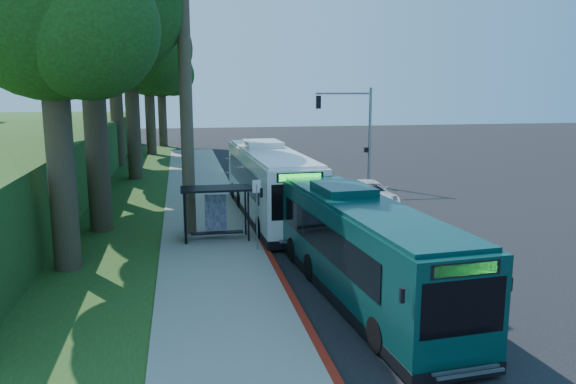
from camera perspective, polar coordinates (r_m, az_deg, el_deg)
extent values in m
plane|color=black|center=(30.41, 5.71, -2.84)|extent=(140.00, 140.00, 0.00)
cube|color=gray|center=(29.20, -8.18, -3.35)|extent=(4.50, 70.00, 0.12)
cube|color=maroon|center=(25.56, -2.56, -5.28)|extent=(0.25, 30.00, 0.13)
cube|color=#234719|center=(34.35, -18.14, -1.70)|extent=(8.00, 70.00, 0.06)
cube|color=black|center=(25.77, -7.33, 0.34)|extent=(3.20, 1.50, 0.10)
cube|color=black|center=(25.99, -10.46, -2.59)|extent=(0.06, 1.30, 2.20)
cube|color=navy|center=(26.71, -7.36, -2.03)|extent=(1.00, 0.12, 1.70)
cube|color=black|center=(26.12, -7.21, -4.12)|extent=(2.40, 0.40, 0.06)
cube|color=black|center=(26.58, -10.36, -2.29)|extent=(0.08, 0.08, 2.40)
cube|color=black|center=(26.74, -4.35, -2.07)|extent=(0.08, 0.08, 2.40)
cube|color=black|center=(25.41, -10.33, -2.89)|extent=(0.08, 0.08, 2.40)
cube|color=black|center=(25.58, -4.04, -2.65)|extent=(0.08, 0.08, 2.40)
cylinder|color=gray|center=(24.18, -3.18, -2.69)|extent=(0.06, 0.06, 3.00)
cube|color=white|center=(23.89, -3.21, 0.57)|extent=(0.35, 0.04, 0.55)
cylinder|color=gray|center=(40.72, 8.29, 5.53)|extent=(0.20, 0.20, 7.00)
cylinder|color=gray|center=(39.95, 5.66, 9.95)|extent=(4.00, 0.14, 0.14)
cube|color=black|center=(39.49, 3.11, 9.10)|extent=(0.30, 0.30, 0.90)
cube|color=black|center=(40.73, 7.93, 4.27)|extent=(0.25, 0.25, 0.35)
cylinder|color=#4C3F2D|center=(26.82, -10.34, 9.26)|extent=(0.60, 0.60, 13.00)
cylinder|color=#382B1E|center=(28.65, -18.97, 6.44)|extent=(1.10, 1.10, 10.50)
sphere|color=black|center=(27.43, -16.56, 17.41)|extent=(5.60, 5.60, 5.60)
sphere|color=black|center=(30.42, -21.99, 16.95)|extent=(5.20, 5.20, 5.20)
cylinder|color=#382B1E|center=(36.67, -18.89, 8.35)|extent=(1.18, 1.18, 11.90)
sphere|color=black|center=(35.27, -16.46, 18.12)|extent=(7.00, 7.00, 7.00)
sphere|color=black|center=(39.00, -21.78, 17.56)|extent=(6.50, 6.50, 6.50)
cylinder|color=#382B1E|center=(44.51, -15.49, 7.50)|extent=(1.06, 1.06, 9.80)
sphere|color=black|center=(44.62, -15.89, 15.23)|extent=(8.40, 8.40, 8.40)
sphere|color=black|center=(43.18, -13.66, 14.01)|extent=(5.88, 5.88, 5.88)
sphere|color=black|center=(46.15, -17.55, 13.93)|extent=(5.46, 5.46, 5.46)
cylinder|color=#382B1E|center=(52.62, -17.05, 8.62)|extent=(1.14, 1.14, 11.20)
sphere|color=black|center=(52.88, -17.48, 16.08)|extent=(9.60, 9.60, 9.60)
sphere|color=black|center=(51.16, -15.37, 14.94)|extent=(6.72, 6.72, 6.72)
sphere|color=black|center=(54.65, -19.03, 14.79)|extent=(6.24, 6.24, 6.24)
cylinder|color=#382B1E|center=(60.44, -13.84, 7.99)|extent=(1.02, 1.02, 9.10)
sphere|color=black|center=(60.47, -14.08, 13.28)|extent=(8.00, 8.00, 8.00)
sphere|color=black|center=(59.16, -12.51, 12.40)|extent=(5.60, 5.60, 5.60)
sphere|color=black|center=(61.91, -15.30, 12.44)|extent=(5.20, 5.20, 5.20)
cylinder|color=#382B1E|center=(68.41, -12.66, 8.03)|extent=(0.98, 0.98, 8.40)
sphere|color=black|center=(68.38, -12.84, 12.35)|extent=(7.00, 7.00, 7.00)
sphere|color=black|center=(67.28, -11.61, 11.61)|extent=(4.90, 4.90, 4.90)
sphere|color=black|center=(69.63, -13.81, 11.68)|extent=(4.55, 4.55, 4.55)
cylinder|color=#382B1E|center=(22.90, -22.14, 3.53)|extent=(1.02, 1.02, 9.10)
sphere|color=black|center=(22.96, -23.16, 17.50)|extent=(7.20, 7.20, 7.20)
sphere|color=black|center=(21.54, -19.69, 15.44)|extent=(5.04, 5.04, 5.04)
sphere|color=black|center=(24.37, -25.39, 15.04)|extent=(4.68, 4.68, 4.68)
cube|color=white|center=(30.50, -1.83, 1.04)|extent=(3.30, 13.46, 3.18)
cube|color=black|center=(30.82, -1.81, -1.97)|extent=(3.33, 13.53, 0.39)
cube|color=black|center=(30.99, -2.03, 1.77)|extent=(3.27, 10.52, 1.23)
cube|color=black|center=(24.09, 1.20, -0.96)|extent=(2.50, 0.22, 1.56)
cube|color=black|center=(36.90, -3.81, 3.28)|extent=(2.28, 0.21, 1.11)
cube|color=#19E533|center=(23.89, 1.21, 1.52)|extent=(1.85, 0.18, 0.31)
cube|color=white|center=(30.26, -1.85, 4.11)|extent=(3.05, 12.78, 0.13)
cube|color=white|center=(32.42, -2.60, 4.88)|extent=(2.08, 2.85, 0.39)
cylinder|color=black|center=(26.44, -2.77, -3.62)|extent=(0.37, 1.12, 1.11)
cylinder|color=black|center=(27.00, 2.63, -3.32)|extent=(0.37, 1.12, 1.11)
cylinder|color=black|center=(35.48, -5.43, 0.04)|extent=(0.37, 1.12, 1.11)
cylinder|color=black|center=(35.90, -1.35, 0.21)|extent=(0.37, 1.12, 1.11)
cube|color=#093230|center=(19.08, 7.69, -5.63)|extent=(3.45, 12.09, 2.83)
cube|color=black|center=(19.54, 7.58, -9.76)|extent=(3.48, 12.15, 0.35)
cube|color=black|center=(19.44, 7.14, -4.46)|extent=(3.31, 9.48, 1.09)
cube|color=black|center=(14.05, 17.31, -11.12)|extent=(2.23, 0.29, 1.39)
cube|color=black|center=(24.38, 2.30, -1.16)|extent=(2.03, 0.28, 0.99)
cube|color=#19E533|center=(13.73, 17.55, -7.47)|extent=(1.65, 0.23, 0.28)
cube|color=#093230|center=(18.72, 7.80, -1.32)|extent=(3.20, 11.48, 0.12)
cube|color=#093230|center=(20.49, 5.64, 0.26)|extent=(1.96, 2.62, 0.35)
cylinder|color=black|center=(15.81, 9.16, -14.12)|extent=(0.37, 1.01, 0.99)
cylinder|color=black|center=(16.83, 16.49, -12.86)|extent=(0.37, 1.01, 0.99)
cylinder|color=black|center=(23.17, 0.58, -5.85)|extent=(0.37, 1.01, 0.99)
cylinder|color=black|center=(23.87, 5.91, -5.40)|extent=(0.37, 1.01, 0.99)
imported|color=white|center=(33.27, 8.04, -0.30)|extent=(2.76, 5.83, 1.61)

